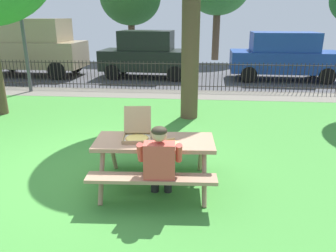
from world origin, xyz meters
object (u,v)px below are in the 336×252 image
at_px(adult_at_table, 160,161).
at_px(lamp_post_walkway, 21,16).
at_px(parked_car_far_left, 30,46).
at_px(parked_car_left, 147,54).
at_px(parked_car_center, 284,55).
at_px(pizza_box_open, 137,133).
at_px(picnic_table_foreground, 155,151).
at_px(pizza_slice_on_table, 171,141).

bearing_deg(adult_at_table, lamp_post_walkway, 128.50).
distance_m(parked_car_far_left, parked_car_left, 5.24).
bearing_deg(parked_car_center, adult_at_table, -111.84).
bearing_deg(parked_car_left, parked_car_center, 0.01).
relative_size(pizza_box_open, adult_at_table, 0.47).
xyz_separation_m(lamp_post_walkway, parked_car_left, (3.72, 3.18, -1.55)).
bearing_deg(picnic_table_foreground, pizza_slice_on_table, -7.87).
distance_m(picnic_table_foreground, adult_at_table, 0.52).
xyz_separation_m(pizza_slice_on_table, parked_car_far_left, (-7.09, 9.58, 0.53)).
distance_m(pizza_box_open, pizza_slice_on_table, 0.55).
height_order(pizza_box_open, parked_car_far_left, parked_car_far_left).
bearing_deg(adult_at_table, parked_car_left, 99.80).
bearing_deg(parked_car_far_left, lamp_post_walkway, -64.50).
xyz_separation_m(pizza_box_open, lamp_post_walkway, (-5.04, 6.29, 1.71)).
distance_m(picnic_table_foreground, pizza_box_open, 0.38).
bearing_deg(parked_car_left, pizza_box_open, -82.07).
bearing_deg(lamp_post_walkway, pizza_slice_on_table, -48.94).
height_order(adult_at_table, parked_car_far_left, parked_car_far_left).
bearing_deg(adult_at_table, parked_car_center, 68.16).
xyz_separation_m(picnic_table_foreground, adult_at_table, (0.14, -0.49, 0.06)).
distance_m(pizza_box_open, parked_car_center, 10.46).
relative_size(parked_car_far_left, parked_car_left, 1.19).
bearing_deg(pizza_box_open, picnic_table_foreground, -14.21).
xyz_separation_m(adult_at_table, parked_car_left, (-1.73, 10.03, 0.35)).
relative_size(pizza_slice_on_table, adult_at_table, 0.22).
distance_m(pizza_slice_on_table, parked_car_center, 10.34).
bearing_deg(lamp_post_walkway, pizza_box_open, -51.32).
distance_m(adult_at_table, parked_car_center, 10.82).
xyz_separation_m(lamp_post_walkway, parked_car_center, (9.48, 3.18, -1.56)).
bearing_deg(parked_car_far_left, parked_car_center, 0.01).
bearing_deg(parked_car_far_left, picnic_table_foreground, -54.41).
distance_m(lamp_post_walkway, parked_car_far_left, 3.74).
bearing_deg(adult_at_table, parked_car_far_left, 124.78).
distance_m(picnic_table_foreground, parked_car_center, 10.42).
bearing_deg(parked_car_center, pizza_slice_on_table, -112.17).
distance_m(lamp_post_walkway, parked_car_center, 10.12).
relative_size(picnic_table_foreground, pizza_box_open, 3.34).
bearing_deg(parked_car_center, parked_car_far_left, -179.99).
relative_size(pizza_slice_on_table, parked_car_far_left, 0.06).
height_order(pizza_slice_on_table, adult_at_table, adult_at_table).
bearing_deg(pizza_slice_on_table, parked_car_left, 100.95).
bearing_deg(picnic_table_foreground, lamp_post_walkway, 129.86).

